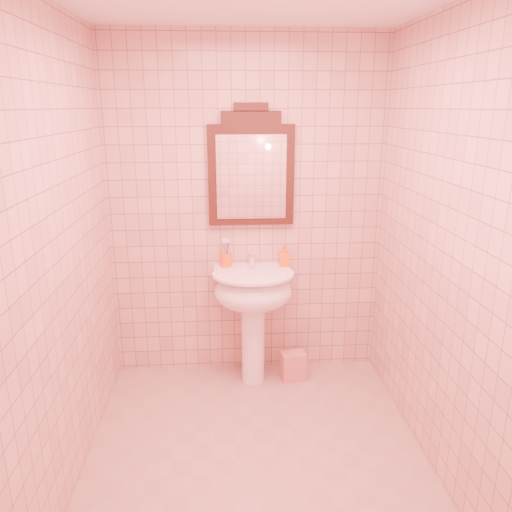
{
  "coord_description": "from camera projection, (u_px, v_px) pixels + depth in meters",
  "views": [
    {
      "loc": [
        -0.17,
        -2.48,
        2.0
      ],
      "look_at": [
        0.03,
        0.55,
        1.08
      ],
      "focal_mm": 35.0,
      "sensor_mm": 36.0,
      "label": 1
    }
  ],
  "objects": [
    {
      "name": "mirror",
      "position": [
        251.0,
        170.0,
        3.53
      ],
      "size": [
        0.61,
        0.06,
        0.85
      ],
      "color": "black",
      "rests_on": "back_wall"
    },
    {
      "name": "back_wall",
      "position": [
        246.0,
        213.0,
        3.65
      ],
      "size": [
        2.0,
        0.02,
        2.5
      ],
      "primitive_type": "cube",
      "color": "#DBA899",
      "rests_on": "floor"
    },
    {
      "name": "toothbrush_cup",
      "position": [
        226.0,
        260.0,
        3.65
      ],
      "size": [
        0.08,
        0.08,
        0.19
      ],
      "rotation": [
        0.0,
        0.0,
        -0.23
      ],
      "color": "#E45413",
      "rests_on": "pedestal_sink"
    },
    {
      "name": "towel",
      "position": [
        293.0,
        366.0,
        3.77
      ],
      "size": [
        0.2,
        0.15,
        0.22
      ],
      "primitive_type": "cube",
      "rotation": [
        0.0,
        0.0,
        0.17
      ],
      "color": "#D87F82",
      "rests_on": "floor"
    },
    {
      "name": "floor",
      "position": [
        256.0,
        457.0,
        2.96
      ],
      "size": [
        2.2,
        2.2,
        0.0
      ],
      "primitive_type": "plane",
      "color": "tan",
      "rests_on": "ground"
    },
    {
      "name": "soap_dispenser",
      "position": [
        284.0,
        256.0,
        3.66
      ],
      "size": [
        0.08,
        0.08,
        0.16
      ],
      "primitive_type": "imported",
      "rotation": [
        0.0,
        0.0,
        0.03
      ],
      "color": "orange",
      "rests_on": "pedestal_sink"
    },
    {
      "name": "faucet",
      "position": [
        252.0,
        259.0,
        3.65
      ],
      "size": [
        0.04,
        0.16,
        0.11
      ],
      "color": "white",
      "rests_on": "pedestal_sink"
    },
    {
      "name": "pedestal_sink",
      "position": [
        253.0,
        299.0,
        3.6
      ],
      "size": [
        0.58,
        0.58,
        0.86
      ],
      "color": "white",
      "rests_on": "floor"
    }
  ]
}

